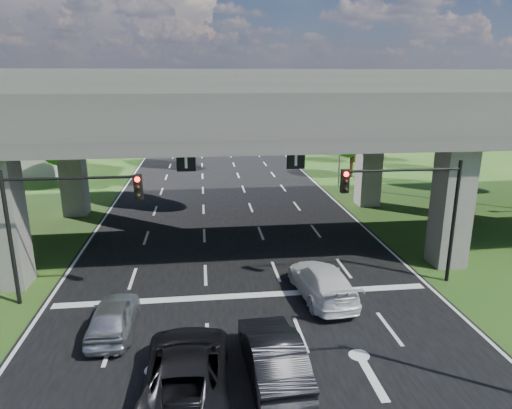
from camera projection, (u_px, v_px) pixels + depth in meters
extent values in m
plane|color=#244D18|center=(255.00, 338.00, 17.50)|extent=(160.00, 160.00, 0.00)
cube|color=black|center=(235.00, 246.00, 27.06)|extent=(18.00, 120.00, 0.03)
cube|color=#3D3A38|center=(231.00, 106.00, 26.82)|extent=(80.00, 15.00, 2.00)
cube|color=slate|center=(242.00, 81.00, 19.49)|extent=(80.00, 0.50, 1.00)
cube|color=slate|center=(224.00, 79.00, 33.35)|extent=(80.00, 0.50, 1.00)
cube|color=slate|center=(3.00, 216.00, 21.04)|extent=(1.60, 1.60, 7.00)
cube|color=slate|center=(72.00, 167.00, 32.51)|extent=(1.60, 1.60, 7.00)
cube|color=slate|center=(452.00, 201.00, 23.55)|extent=(1.60, 1.60, 7.00)
cube|color=slate|center=(369.00, 160.00, 35.03)|extent=(1.60, 1.60, 7.00)
cube|color=black|center=(186.00, 162.00, 20.38)|extent=(0.85, 0.06, 0.85)
cube|color=black|center=(296.00, 160.00, 20.95)|extent=(0.85, 0.06, 0.85)
cylinder|color=black|center=(453.00, 223.00, 21.66)|extent=(0.18, 0.18, 6.00)
cylinder|color=black|center=(403.00, 170.00, 20.65)|extent=(5.50, 0.12, 0.12)
cube|color=black|center=(345.00, 181.00, 20.27)|extent=(0.35, 0.28, 1.05)
sphere|color=#FF0C05|center=(346.00, 174.00, 20.02)|extent=(0.22, 0.22, 0.22)
cylinder|color=black|center=(10.00, 240.00, 19.38)|extent=(0.18, 0.18, 6.00)
cylinder|color=black|center=(71.00, 178.00, 18.99)|extent=(5.50, 0.12, 0.12)
cube|color=black|center=(138.00, 187.00, 19.24)|extent=(0.35, 0.28, 1.05)
sphere|color=#FF0C05|center=(137.00, 179.00, 18.99)|extent=(0.22, 0.22, 0.22)
cylinder|color=gray|center=(341.00, 132.00, 40.31)|extent=(0.16, 0.16, 10.00)
cylinder|color=gray|center=(327.00, 77.00, 38.87)|extent=(3.00, 0.10, 0.10)
cube|color=gray|center=(309.00, 78.00, 38.72)|extent=(0.60, 0.25, 0.18)
cylinder|color=gray|center=(302.00, 117.00, 55.61)|extent=(0.16, 0.16, 10.00)
cylinder|color=gray|center=(291.00, 77.00, 54.17)|extent=(3.00, 0.10, 0.10)
cube|color=gray|center=(278.00, 78.00, 54.02)|extent=(0.60, 0.25, 0.18)
cylinder|color=black|center=(64.00, 171.00, 40.32)|extent=(0.36, 0.36, 3.30)
sphere|color=#1F4412|center=(60.00, 137.00, 39.51)|extent=(4.50, 4.50, 4.50)
sphere|color=#1F4412|center=(62.00, 122.00, 38.91)|extent=(3.60, 3.60, 3.60)
sphere|color=#1F4412|center=(59.00, 147.00, 40.10)|extent=(3.30, 3.30, 3.30)
cylinder|color=black|center=(56.00, 159.00, 47.69)|extent=(0.36, 0.36, 2.86)
sphere|color=#1F4412|center=(53.00, 134.00, 46.98)|extent=(3.90, 3.90, 3.90)
sphere|color=#1F4412|center=(55.00, 123.00, 46.43)|extent=(3.12, 3.12, 3.12)
sphere|color=#1F4412|center=(52.00, 141.00, 47.54)|extent=(2.86, 2.86, 2.86)
cylinder|color=black|center=(109.00, 144.00, 55.70)|extent=(0.36, 0.36, 3.52)
sphere|color=#1F4412|center=(107.00, 118.00, 54.84)|extent=(4.80, 4.80, 4.80)
sphere|color=#1F4412|center=(109.00, 106.00, 54.21)|extent=(3.84, 3.84, 3.84)
sphere|color=#1F4412|center=(106.00, 125.00, 55.45)|extent=(3.52, 3.52, 3.52)
cylinder|color=black|center=(352.00, 162.00, 45.35)|extent=(0.36, 0.36, 3.08)
sphere|color=#1F4412|center=(353.00, 134.00, 44.59)|extent=(4.20, 4.20, 4.20)
sphere|color=#1F4412|center=(359.00, 121.00, 44.01)|extent=(3.36, 3.36, 3.36)
sphere|color=#1F4412|center=(349.00, 142.00, 45.17)|extent=(3.08, 3.08, 3.08)
cylinder|color=black|center=(355.00, 150.00, 53.37)|extent=(0.36, 0.36, 2.86)
sphere|color=#1F4412|center=(356.00, 128.00, 52.67)|extent=(3.90, 3.90, 3.90)
sphere|color=#1F4412|center=(361.00, 118.00, 52.11)|extent=(3.12, 3.12, 3.12)
sphere|color=#1F4412|center=(352.00, 134.00, 53.23)|extent=(2.86, 2.86, 2.86)
cylinder|color=black|center=(306.00, 140.00, 60.50)|extent=(0.36, 0.36, 3.30)
sphere|color=#1F4412|center=(307.00, 117.00, 59.70)|extent=(4.50, 4.50, 4.50)
sphere|color=#1F4412|center=(310.00, 106.00, 59.09)|extent=(3.60, 3.60, 3.60)
sphere|color=#1F4412|center=(303.00, 124.00, 60.29)|extent=(3.30, 3.30, 3.30)
imported|color=#B6B9BF|center=(113.00, 316.00, 17.68)|extent=(1.67, 4.08, 1.38)
imported|color=black|center=(273.00, 355.00, 15.02)|extent=(1.96, 4.96, 1.61)
imported|color=white|center=(322.00, 281.00, 20.55)|extent=(2.52, 5.31, 1.50)
imported|color=black|center=(187.00, 370.00, 14.26)|extent=(2.78, 5.74, 1.57)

